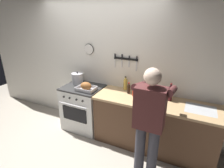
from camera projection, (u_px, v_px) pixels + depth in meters
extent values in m
plane|color=#A89E8E|center=(63.00, 161.00, 2.95)|extent=(8.00, 8.00, 0.00)
cube|color=white|center=(101.00, 64.00, 3.61)|extent=(6.00, 0.10, 2.60)
cube|color=black|center=(126.00, 59.00, 3.27)|extent=(0.46, 0.02, 0.04)
cube|color=silver|center=(115.00, 63.00, 3.38)|extent=(0.01, 0.00, 0.17)
cube|color=black|center=(115.00, 56.00, 3.33)|extent=(0.02, 0.02, 0.10)
cube|color=silver|center=(122.00, 64.00, 3.32)|extent=(0.02, 0.00, 0.15)
cube|color=black|center=(122.00, 57.00, 3.28)|extent=(0.02, 0.02, 0.10)
cube|color=silver|center=(129.00, 64.00, 3.26)|extent=(0.02, 0.00, 0.13)
cube|color=black|center=(129.00, 58.00, 3.23)|extent=(0.02, 0.02, 0.08)
cube|color=silver|center=(136.00, 66.00, 3.22)|extent=(0.02, 0.00, 0.18)
cube|color=black|center=(137.00, 59.00, 3.17)|extent=(0.02, 0.02, 0.09)
cylinder|color=white|center=(89.00, 49.00, 3.53)|extent=(0.20, 0.02, 0.20)
torus|color=black|center=(89.00, 49.00, 3.53)|extent=(0.21, 0.02, 0.21)
cube|color=brown|center=(153.00, 125.00, 3.14)|extent=(2.00, 0.62, 0.86)
cube|color=tan|center=(155.00, 102.00, 2.98)|extent=(2.03, 0.65, 0.04)
cube|color=#B2B5B7|center=(200.00, 112.00, 2.73)|extent=(0.44, 0.36, 0.11)
cube|color=white|center=(84.00, 108.00, 3.71)|extent=(0.76, 0.62, 0.87)
cube|color=black|center=(74.00, 114.00, 3.44)|extent=(0.53, 0.01, 0.28)
cube|color=#2D2D2D|center=(83.00, 88.00, 3.54)|extent=(0.76, 0.62, 0.03)
cylinder|color=black|center=(64.00, 97.00, 3.40)|extent=(0.04, 0.02, 0.04)
cylinder|color=black|center=(70.00, 98.00, 3.34)|extent=(0.04, 0.02, 0.04)
cylinder|color=black|center=(76.00, 100.00, 3.28)|extent=(0.04, 0.02, 0.04)
cylinder|color=black|center=(83.00, 101.00, 3.23)|extent=(0.04, 0.02, 0.04)
cylinder|color=silver|center=(73.00, 105.00, 3.33)|extent=(0.61, 0.02, 0.02)
cylinder|color=#383842|center=(140.00, 151.00, 2.55)|extent=(0.14, 0.14, 0.86)
cylinder|color=#383842|center=(152.00, 155.00, 2.48)|extent=(0.14, 0.14, 0.86)
cube|color=#4C2323|center=(150.00, 108.00, 2.26)|extent=(0.38, 0.22, 0.56)
sphere|color=beige|center=(153.00, 77.00, 2.10)|extent=(0.21, 0.21, 0.21)
cylinder|color=#4C2323|center=(140.00, 85.00, 2.48)|extent=(0.09, 0.55, 0.22)
cylinder|color=#4C2323|center=(172.00, 91.00, 2.31)|extent=(0.09, 0.55, 0.22)
cube|color=#B7B7BC|center=(86.00, 90.00, 3.38)|extent=(0.34, 0.25, 0.01)
cube|color=#B7B7BC|center=(82.00, 91.00, 3.26)|extent=(0.34, 0.01, 0.05)
cube|color=#B7B7BC|center=(90.00, 86.00, 3.47)|extent=(0.34, 0.01, 0.05)
cube|color=#B7B7BC|center=(79.00, 87.00, 3.43)|extent=(0.01, 0.25, 0.05)
cube|color=#B7B7BC|center=(94.00, 90.00, 3.30)|extent=(0.01, 0.25, 0.05)
ellipsoid|color=#935628|center=(86.00, 86.00, 3.35)|extent=(0.22, 0.16, 0.15)
cylinder|color=#B7B7BC|center=(78.00, 79.00, 3.66)|extent=(0.23, 0.23, 0.21)
cylinder|color=#B2B2B7|center=(77.00, 74.00, 3.62)|extent=(0.23, 0.23, 0.01)
sphere|color=black|center=(77.00, 73.00, 3.61)|extent=(0.03, 0.03, 0.03)
cube|color=tan|center=(152.00, 103.00, 2.87)|extent=(0.36, 0.24, 0.02)
cylinder|color=#385623|center=(149.00, 90.00, 3.14)|extent=(0.08, 0.08, 0.20)
cylinder|color=#385623|center=(149.00, 83.00, 3.10)|extent=(0.03, 0.03, 0.04)
cylinder|color=black|center=(149.00, 81.00, 3.09)|extent=(0.04, 0.04, 0.01)
cylinder|color=#997F4C|center=(159.00, 94.00, 3.02)|extent=(0.06, 0.06, 0.18)
cylinder|color=#997F4C|center=(160.00, 87.00, 2.98)|extent=(0.03, 0.03, 0.04)
cylinder|color=black|center=(160.00, 86.00, 2.97)|extent=(0.03, 0.03, 0.01)
cylinder|color=#47141E|center=(170.00, 94.00, 2.95)|extent=(0.07, 0.07, 0.23)
cylinder|color=#47141E|center=(171.00, 86.00, 2.90)|extent=(0.03, 0.03, 0.05)
cylinder|color=maroon|center=(171.00, 84.00, 2.89)|extent=(0.04, 0.04, 0.01)
cylinder|color=red|center=(134.00, 92.00, 3.12)|extent=(0.06, 0.06, 0.16)
cylinder|color=red|center=(134.00, 86.00, 3.08)|extent=(0.02, 0.02, 0.04)
cylinder|color=#197219|center=(134.00, 85.00, 3.07)|extent=(0.03, 0.03, 0.01)
cylinder|color=gold|center=(125.00, 85.00, 3.38)|extent=(0.07, 0.07, 0.20)
cylinder|color=gold|center=(126.00, 78.00, 3.33)|extent=(0.03, 0.03, 0.04)
cylinder|color=black|center=(126.00, 77.00, 3.32)|extent=(0.04, 0.04, 0.01)
cylinder|color=black|center=(129.00, 89.00, 3.23)|extent=(0.05, 0.05, 0.16)
cylinder|color=black|center=(129.00, 84.00, 3.19)|extent=(0.02, 0.02, 0.03)
cylinder|color=#B21919|center=(129.00, 83.00, 3.18)|extent=(0.03, 0.03, 0.01)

